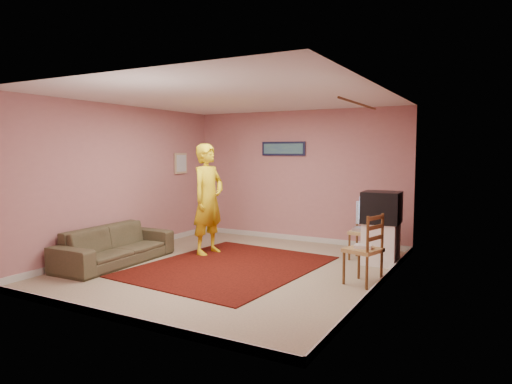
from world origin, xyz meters
The scene contains 26 objects.
ground centered at (0.00, 0.00, 0.00)m, with size 5.00×5.00×0.00m, color tan.
wall_back centered at (0.00, 2.50, 1.30)m, with size 4.50×0.02×2.60m, color #B77878.
wall_front centered at (0.00, -2.50, 1.30)m, with size 4.50×0.02×2.60m, color #B77878.
wall_left centered at (-2.25, 0.00, 1.30)m, with size 0.02×5.00×2.60m, color #B77878.
wall_right centered at (2.25, 0.00, 1.30)m, with size 0.02×5.00×2.60m, color #B77878.
ceiling centered at (0.00, 0.00, 2.60)m, with size 4.50×5.00×0.02m, color silver.
baseboard_back centered at (0.00, 2.49, 0.05)m, with size 4.50×0.02×0.10m, color silver.
baseboard_front centered at (0.00, -2.49, 0.05)m, with size 4.50×0.02×0.10m, color silver.
baseboard_left centered at (-2.24, 0.00, 0.05)m, with size 0.02×5.00×0.10m, color silver.
baseboard_right centered at (2.24, 0.00, 0.05)m, with size 0.02×5.00×0.10m, color silver.
window centered at (2.24, -0.90, 1.45)m, with size 0.01×1.10×1.50m, color black.
curtain_sheer centered at (2.23, -1.05, 1.25)m, with size 0.01×0.75×2.10m, color white.
curtain_floral centered at (2.21, -0.35, 1.25)m, with size 0.01×0.35×2.10m, color #F2E1CE.
curtain_rod centered at (2.20, -0.90, 2.32)m, with size 0.02×0.02×1.40m, color brown.
picture_back centered at (-0.30, 2.47, 1.85)m, with size 0.95×0.04×0.28m.
picture_left centered at (-2.22, 1.60, 1.55)m, with size 0.04×0.38×0.42m.
area_rug centered at (-0.07, 0.04, 0.01)m, with size 2.39×2.99×0.02m, color black.
tv_cabinet centered at (1.95, 1.35, 0.33)m, with size 0.52×0.47×0.66m, color white.
crt_tv centered at (1.94, 1.35, 0.91)m, with size 0.61×0.54×0.50m.
chair_a centered at (1.63, 1.53, 0.57)m, with size 0.45×0.43×0.51m.
dvd_player centered at (1.63, 1.53, 0.51)m, with size 0.34×0.24×0.06m, color #B7B6BC.
blue_throw centered at (1.63, 1.72, 0.76)m, with size 0.37×0.05×0.39m, color #7BA4CA.
chair_b centered at (2.00, 0.13, 0.59)m, with size 0.52×0.54×0.53m.
game_console centered at (2.00, 0.13, 0.52)m, with size 0.23×0.16×0.05m, color white.
sofa centered at (-1.80, -0.65, 0.30)m, with size 2.03×0.79×0.59m, color #4B422E.
person centered at (-0.88, 0.65, 0.96)m, with size 0.70×0.46×1.93m, color yellow.
Camera 1 is at (3.64, -5.89, 1.81)m, focal length 32.00 mm.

